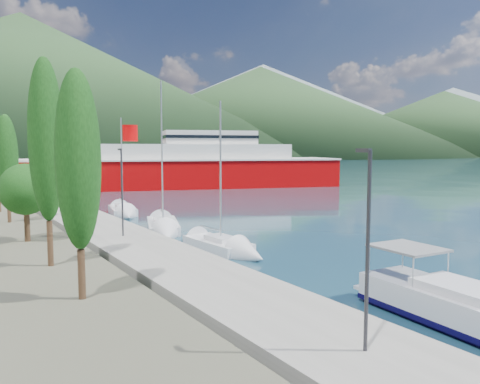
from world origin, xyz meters
TOP-DOWN VIEW (x-y plane):
  - ground at (0.00, 120.00)m, footprint 1400.00×1400.00m
  - quay at (-9.00, 26.00)m, footprint 5.00×88.00m
  - hills_far at (138.59, 618.73)m, footprint 1480.00×900.00m
  - hills_near at (98.04, 372.50)m, footprint 1010.00×520.00m
  - tree_row at (-14.82, 31.82)m, footprint 3.68×63.48m
  - lamp_posts at (-9.00, 15.08)m, footprint 0.15×44.64m
  - motor_cruiser at (-2.89, -6.94)m, footprint 3.32×9.38m
  - sailboat_near at (-3.72, 8.95)m, footprint 2.81×7.70m
  - sailboat_mid at (-4.69, 17.86)m, footprint 5.43×9.51m
  - sailboat_far at (-3.91, 29.56)m, footprint 3.76×7.76m
  - ferry at (16.01, 59.23)m, footprint 58.69×29.40m

SIDE VIEW (x-z plane):
  - ground at x=0.00m, z-range 0.00..0.00m
  - sailboat_near at x=-3.72m, z-range -5.13..5.73m
  - sailboat_far at x=-3.91m, z-range -5.17..5.78m
  - sailboat_mid at x=-4.69m, z-range -6.33..6.97m
  - quay at x=-9.00m, z-range 0.00..0.80m
  - motor_cruiser at x=-2.89m, z-range -1.14..2.26m
  - ferry at x=16.01m, z-range -2.24..9.22m
  - lamp_posts at x=-9.00m, z-range 1.05..7.11m
  - tree_row at x=-14.82m, z-range 0.37..11.28m
  - hills_near at x=98.04m, z-range -8.32..106.68m
  - hills_far at x=138.59m, z-range -12.61..167.39m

